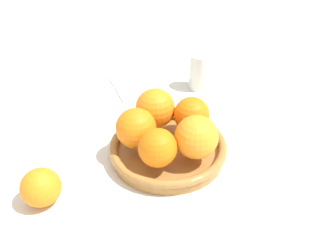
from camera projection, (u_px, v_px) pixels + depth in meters
name	position (u px, v px, depth m)	size (l,w,h in m)	color
ground_plane	(168.00, 154.00, 0.68)	(4.00, 4.00, 0.00)	silver
fruit_bowl	(168.00, 148.00, 0.67)	(0.24, 0.24, 0.03)	#A57238
orange_pile	(167.00, 125.00, 0.64)	(0.20, 0.20, 0.08)	orange
stray_orange	(41.00, 187.00, 0.56)	(0.07, 0.07, 0.07)	orange
drinking_glass	(200.00, 72.00, 0.88)	(0.06, 0.06, 0.10)	silver
napkin_folded	(142.00, 85.00, 0.91)	(0.15, 0.15, 0.01)	silver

